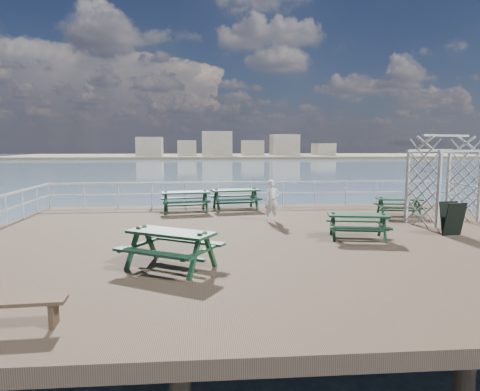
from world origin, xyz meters
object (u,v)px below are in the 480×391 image
picnic_table_c (399,203)px  picnic_table_d (171,241)px  picnic_table_a (186,197)px  picnic_table_b (235,195)px  trellis_arbor (444,184)px  person (272,201)px  picnic_table_e (358,221)px  flat_bench_far (13,307)px

picnic_table_c → picnic_table_d: size_ratio=0.73×
picnic_table_a → picnic_table_c: size_ratio=1.18×
picnic_table_b → trellis_arbor: 8.05m
picnic_table_a → trellis_arbor: size_ratio=0.70×
trellis_arbor → person: bearing=149.3°
picnic_table_a → picnic_table_c: (8.24, -1.82, -0.09)m
picnic_table_b → trellis_arbor: (7.18, -3.57, 0.76)m
picnic_table_a → person: 4.04m
picnic_table_c → picnic_table_a: bearing=176.8°
picnic_table_d → person: 6.43m
person → picnic_table_b: bearing=107.2°
picnic_table_c → person: person is taller
picnic_table_d → picnic_table_e: picnic_table_d is taller
picnic_table_c → picnic_table_b: bearing=168.6°
picnic_table_b → picnic_table_c: picnic_table_b is taller
picnic_table_b → person: bearing=-78.3°
picnic_table_b → flat_bench_far: (-4.20, -11.56, -0.29)m
picnic_table_a → picnic_table_d: size_ratio=0.86×
picnic_table_b → flat_bench_far: 12.30m
picnic_table_d → picnic_table_e: size_ratio=1.29×
trellis_arbor → picnic_table_b: bearing=128.7°
picnic_table_d → picnic_table_c: bearing=67.8°
picnic_table_c → picnic_table_d: picnic_table_d is taller
picnic_table_b → picnic_table_e: (3.19, -5.97, -0.08)m
flat_bench_far → person: (5.31, 8.61, 0.42)m
person → flat_bench_far: bearing=-125.1°
picnic_table_d → person: (3.17, 5.59, 0.14)m
flat_bench_far → picnic_table_d: bearing=51.1°
picnic_table_b → person: size_ratio=1.47×
picnic_table_b → trellis_arbor: bearing=-35.4°
trellis_arbor → person: 6.13m
picnic_table_b → flat_bench_far: bearing=-119.0°
picnic_table_b → picnic_table_d: picnic_table_b is taller
picnic_table_c → person: (-5.04, -0.63, 0.24)m
picnic_table_a → picnic_table_b: 2.15m
picnic_table_a → picnic_table_b: bearing=4.2°
picnic_table_e → picnic_table_a: bearing=145.1°
person → picnic_table_d: bearing=-123.0°
picnic_table_d → trellis_arbor: 10.52m
picnic_table_d → picnic_table_e: bearing=56.7°
picnic_table_b → picnic_table_e: size_ratio=1.13×
picnic_table_c → person: bearing=-163.6°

